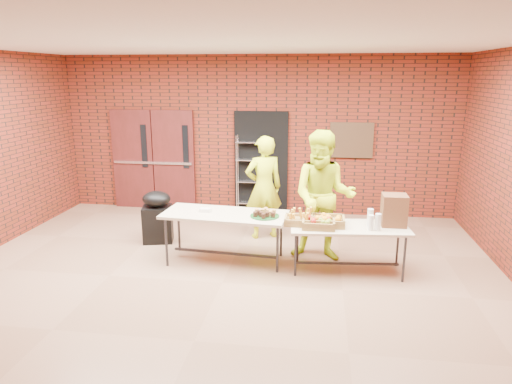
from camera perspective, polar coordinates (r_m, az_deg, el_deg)
room at (r=5.96m, az=-4.55°, el=2.76°), size 8.08×7.08×3.28m
double_doors at (r=9.92m, az=-12.68°, el=3.95°), size 1.78×0.12×2.10m
dark_doorway at (r=9.39m, az=0.64°, el=3.70°), size 1.10×0.06×2.10m
bronze_plaque at (r=9.25m, az=11.83°, el=6.36°), size 0.85×0.04×0.70m
wire_rack at (r=9.33m, az=-0.61°, el=2.14°), size 0.60×0.20×1.63m
table_left at (r=6.94m, az=-3.91°, el=-3.17°), size 1.94×0.94×0.77m
table_right at (r=6.73m, az=11.54°, el=-4.66°), size 1.74×0.85×0.69m
basket_bananas at (r=6.68m, az=5.53°, el=-3.51°), size 0.44×0.34×0.14m
basket_oranges at (r=6.68m, az=8.92°, el=-3.56°), size 0.49×0.38×0.15m
basket_apples at (r=6.56m, az=7.82°, el=-3.90°), size 0.46×0.36×0.14m
muffin_tray at (r=6.73m, az=1.10°, el=-2.68°), size 0.43×0.43×0.11m
napkin_box at (r=7.01m, az=-6.38°, el=-2.26°), size 0.16×0.11×0.05m
coffee_dispenser at (r=6.83m, az=16.87°, el=-2.18°), size 0.35×0.31×0.46m
cup_stack_front at (r=6.57m, az=14.17°, el=-3.74°), size 0.07×0.07×0.22m
cup_stack_mid at (r=6.58m, az=15.00°, el=-3.66°), size 0.08×0.08×0.24m
cup_stack_back at (r=6.72m, az=14.08°, el=-3.14°), size 0.09×0.09×0.26m
covered_grill at (r=8.00m, az=-12.22°, el=-3.01°), size 0.57×0.51×0.89m
volunteer_woman at (r=7.91m, az=0.98°, el=0.56°), size 0.78×0.66×1.81m
volunteer_man at (r=7.01m, az=8.43°, el=-0.56°), size 1.05×0.86×2.01m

